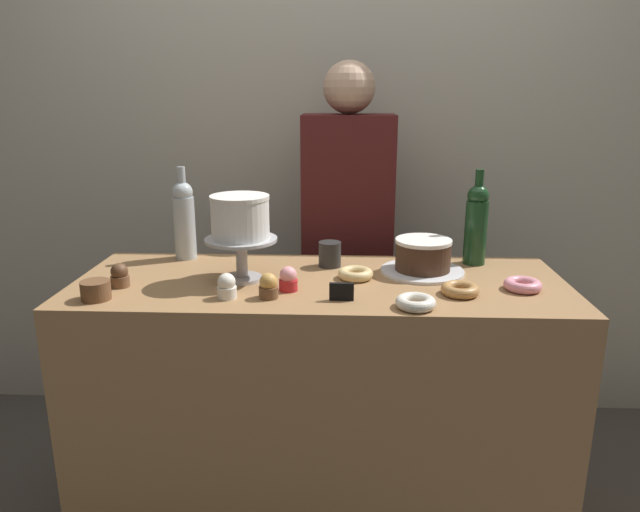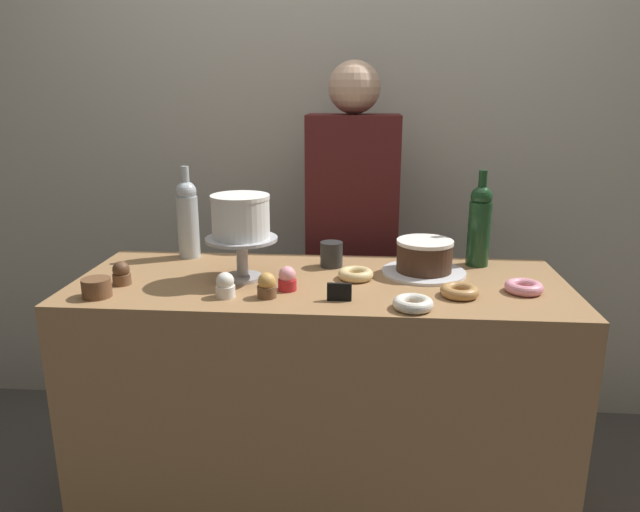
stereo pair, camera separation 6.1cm
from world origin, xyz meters
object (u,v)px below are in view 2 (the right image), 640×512
Objects in this scene: wine_bottle_green at (480,224)px; donut_sugar at (413,304)px; cupcake_chocolate at (121,274)px; white_layer_cake at (241,216)px; cookie_stack at (97,288)px; chocolate_round_cake at (424,255)px; donut_glazed at (356,274)px; coffee_cup_ceramic at (331,254)px; cupcake_caramel at (267,286)px; cupcake_vanilla at (225,285)px; wine_bottle_clear at (188,218)px; donut_pink at (524,287)px; cupcake_strawberry at (287,279)px; donut_maple at (460,291)px; price_sign_chalkboard at (339,292)px; cake_stand_pedestal at (242,251)px; barista_figure at (352,255)px.

wine_bottle_green is 2.91× the size of donut_sugar.
cupcake_chocolate is 0.66× the size of donut_sugar.
white_layer_cake is 2.17× the size of cookie_stack.
donut_glazed is (-0.22, -0.08, -0.05)m from chocolate_round_cake.
coffee_cup_ceramic is (0.66, 0.36, 0.01)m from cookie_stack.
cupcake_caramel is at bearing -142.96° from donut_glazed.
chocolate_round_cake is at bearing 24.68° from cupcake_vanilla.
wine_bottle_clear is 2.91× the size of donut_pink.
donut_sugar is at bearing -57.50° from coffee_cup_ceramic.
wine_bottle_clear is 0.53m from cupcake_strawberry.
cupcake_vanilla is at bearing -152.13° from donut_glazed.
donut_maple is at bearing -165.28° from donut_pink.
price_sign_chalkboard reaches higher than donut_glazed.
cupcake_vanilla is (-0.02, -0.17, -0.17)m from white_layer_cake.
cake_stand_pedestal is 2.01× the size of donut_glazed.
cupcake_caramel is 0.21m from price_sign_chalkboard.
wine_bottle_clear is at bearing 135.09° from white_layer_cake.
barista_figure is (-0.25, 0.46, -0.13)m from chocolate_round_cake.
cupcake_strawberry is (-0.61, -0.31, -0.11)m from wine_bottle_green.
coffee_cup_ceramic is (0.63, 0.24, 0.01)m from cupcake_chocolate.
cupcake_strawberry reaches higher than donut_pink.
wine_bottle_clear is 0.65m from donut_glazed.
barista_figure is at bearing 92.70° from donut_glazed.
white_layer_cake is 0.60m from chocolate_round_cake.
wine_bottle_green is (0.77, 0.22, -0.06)m from white_layer_cake.
coffee_cup_ceramic is at bearing -98.46° from barista_figure.
cupcake_vanilla is at bearing 179.02° from price_sign_chalkboard.
wine_bottle_green is at bearing 15.82° from cake_stand_pedestal.
cupcake_chocolate is (-0.36, -0.08, -0.06)m from cake_stand_pedestal.
wine_bottle_clear is at bearing 71.86° from cookie_stack.
cookie_stack is (-0.14, -0.44, -0.12)m from wine_bottle_clear.
cupcake_chocolate is 1.06× the size of price_sign_chalkboard.
wine_bottle_green is 0.77m from cupcake_caramel.
donut_sugar is 1.60× the size of price_sign_chalkboard.
chocolate_round_cake reaches higher than cupcake_caramel.
cupcake_strawberry is 0.24m from donut_glazed.
white_layer_cake is at bearing -169.73° from chocolate_round_cake.
wine_bottle_clear is 4.38× the size of cupcake_chocolate.
chocolate_round_cake is 0.34m from donut_sugar.
white_layer_cake reaches higher than donut_pink.
barista_figure is at bearing 29.29° from wine_bottle_clear.
barista_figure reaches higher than donut_maple.
donut_maple is (-0.11, -0.33, -0.13)m from wine_bottle_green.
wine_bottle_clear is 4.38× the size of cupcake_vanilla.
wine_bottle_green is at bearing 14.83° from cupcake_chocolate.
donut_sugar is 1.00× the size of donut_maple.
cupcake_vanilla is 0.33m from price_sign_chalkboard.
white_layer_cake is 0.11× the size of barista_figure.
cupcake_caramel is 0.66× the size of donut_pink.
cupcake_vanilla is at bearing -176.99° from cupcake_caramel.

